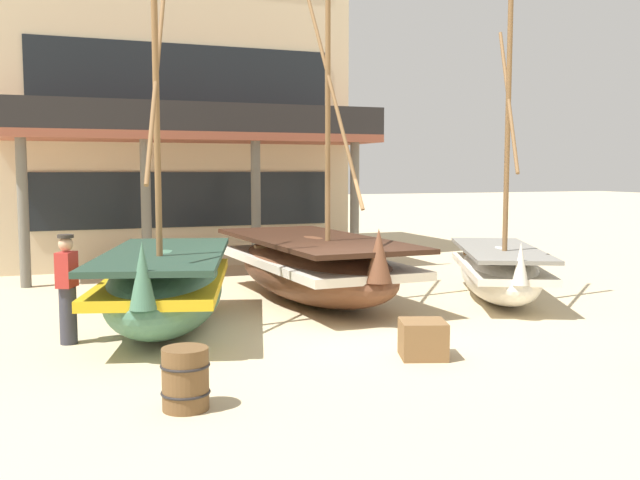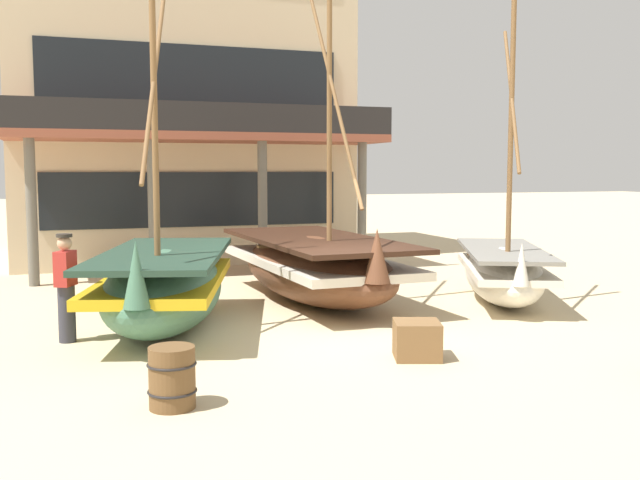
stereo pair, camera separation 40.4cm
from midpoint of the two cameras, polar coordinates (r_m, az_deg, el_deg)
The scene contains 8 objects.
ground_plane at distance 12.28m, azimuth 0.74°, elevation -6.94°, with size 120.00×120.00×0.00m, color #CCB78E.
fishing_boat_near_left at distance 15.10m, azimuth 13.25°, elevation -2.37°, with size 3.18×4.57×5.91m.
fishing_boat_centre_large at distance 14.63m, azimuth -1.31°, elevation -2.05°, with size 2.60×6.02×6.96m.
fishing_boat_far_right at distance 12.31m, azimuth -13.07°, elevation -3.59°, with size 3.15×5.12×6.39m.
fisherman_by_hull at distance 11.73m, azimuth -20.28°, elevation -3.74°, with size 0.36×0.42×1.68m.
wooden_barrel at distance 8.33m, azimuth -11.98°, elevation -10.68°, with size 0.56×0.56×0.70m.
cargo_crate at distance 10.41m, azimuth 7.03°, elevation -7.79°, with size 0.64×0.64×0.53m, color brown.
harbor_building_main at distance 23.34m, azimuth -12.68°, elevation 11.72°, with size 9.88×9.33×10.43m.
Camera 1 is at (-4.65, -11.06, 2.67)m, focal length 40.49 mm.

